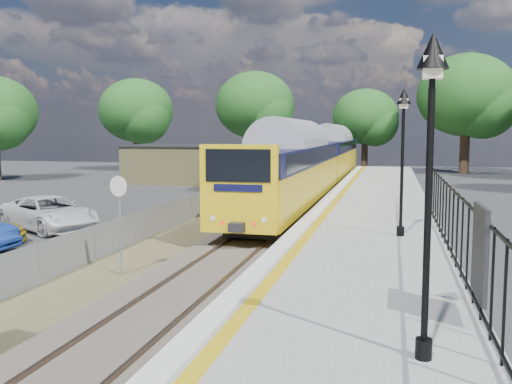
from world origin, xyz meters
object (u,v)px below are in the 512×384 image
(victorian_lamp_north, at_px, (403,127))
(car_white, at_px, (49,213))
(train, at_px, (317,159))
(victorian_lamp_south, at_px, (431,121))
(speed_sign, at_px, (119,208))

(victorian_lamp_north, bearing_deg, car_white, 168.35)
(victorian_lamp_north, xyz_separation_m, train, (-5.30, 20.54, -1.96))
(victorian_lamp_north, distance_m, car_white, 15.13)
(victorian_lamp_south, relative_size, car_white, 0.89)
(victorian_lamp_north, height_order, train, victorian_lamp_north)
(victorian_lamp_north, relative_size, speed_sign, 1.57)
(speed_sign, bearing_deg, victorian_lamp_north, 37.60)
(victorian_lamp_south, relative_size, speed_sign, 1.57)
(victorian_lamp_south, height_order, speed_sign, victorian_lamp_south)
(train, bearing_deg, speed_sign, -95.92)
(car_white, bearing_deg, victorian_lamp_north, -73.11)
(victorian_lamp_north, height_order, speed_sign, victorian_lamp_north)
(victorian_lamp_south, bearing_deg, speed_sign, 141.28)
(victorian_lamp_north, distance_m, train, 21.30)
(victorian_lamp_south, xyz_separation_m, victorian_lamp_north, (-0.20, 10.00, 0.00))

